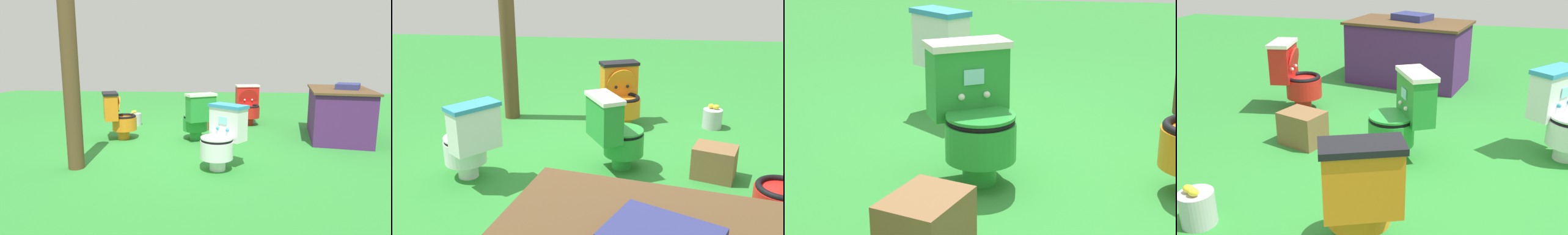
{
  "view_description": "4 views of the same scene",
  "coord_description": "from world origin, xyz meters",
  "views": [
    {
      "loc": [
        4.71,
        0.49,
        1.27
      ],
      "look_at": [
        -0.28,
        0.14,
        0.34
      ],
      "focal_mm": 30.72,
      "sensor_mm": 36.0,
      "label": 1
    },
    {
      "loc": [
        -0.41,
        3.99,
        1.87
      ],
      "look_at": [
        0.07,
        0.01,
        0.44
      ],
      "focal_mm": 41.41,
      "sensor_mm": 36.0,
      "label": 2
    },
    {
      "loc": [
        -3.33,
        -0.32,
        1.37
      ],
      "look_at": [
        -0.3,
        0.13,
        0.37
      ],
      "focal_mm": 58.38,
      "sensor_mm": 36.0,
      "label": 3
    },
    {
      "loc": [
        0.37,
        -2.99,
        1.62
      ],
      "look_at": [
        -0.41,
        0.02,
        0.39
      ],
      "focal_mm": 39.79,
      "sensor_mm": 36.0,
      "label": 4
    }
  ],
  "objects": [
    {
      "name": "ground",
      "position": [
        0.0,
        0.0,
        0.0
      ],
      "size": [
        14.0,
        14.0,
        0.0
      ],
      "primitive_type": "plane",
      "color": "#2D8433"
    },
    {
      "name": "small_crate",
      "position": [
        -1.09,
        0.24,
        0.15
      ],
      "size": [
        0.43,
        0.38,
        0.29
      ],
      "primitive_type": "cube",
      "rotation": [
        0.0,
        0.0,
        5.96
      ],
      "color": "brown",
      "rests_on": "ground"
    },
    {
      "name": "vendor_table",
      "position": [
        -0.54,
        2.34,
        0.39
      ],
      "size": [
        1.6,
        1.12,
        0.85
      ],
      "rotation": [
        0.0,
        0.0,
        -0.19
      ],
      "color": "#4C2360",
      "rests_on": "ground"
    },
    {
      "name": "toilet_red",
      "position": [
        -1.51,
        1.04,
        0.37
      ],
      "size": [
        0.55,
        0.48,
        0.73
      ],
      "rotation": [
        0.0,
        0.0,
        4.88
      ],
      "color": "red",
      "rests_on": "ground"
    },
    {
      "name": "toilet_orange",
      "position": [
        -0.2,
        -1.04,
        0.37
      ],
      "size": [
        0.56,
        0.61,
        0.73
      ],
      "rotation": [
        0.0,
        0.0,
        0.39
      ],
      "color": "orange",
      "rests_on": "ground"
    },
    {
      "name": "toilet_green",
      "position": [
        -0.2,
        0.18,
        0.37
      ],
      "size": [
        0.63,
        0.59,
        0.73
      ],
      "rotation": [
        0.0,
        0.0,
        2.08
      ],
      "color": "green",
      "rests_on": "ground"
    },
    {
      "name": "lemon_bucket",
      "position": [
        -1.25,
        -1.05,
        0.12
      ],
      "size": [
        0.22,
        0.22,
        0.28
      ],
      "color": "#B7B7BF",
      "rests_on": "ground"
    },
    {
      "name": "toilet_white",
      "position": [
        1.04,
        0.53,
        0.37
      ],
      "size": [
        0.64,
        0.62,
        0.73
      ],
      "rotation": [
        0.0,
        0.0,
        4.02
      ],
      "color": "white",
      "rests_on": "ground"
    }
  ]
}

